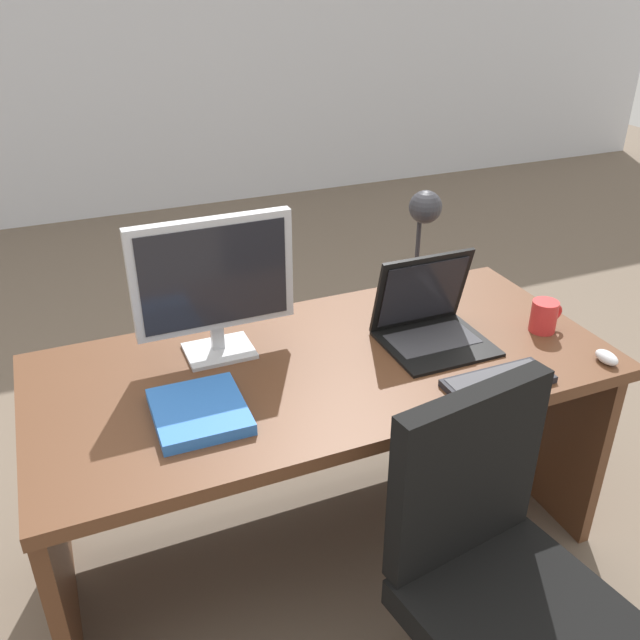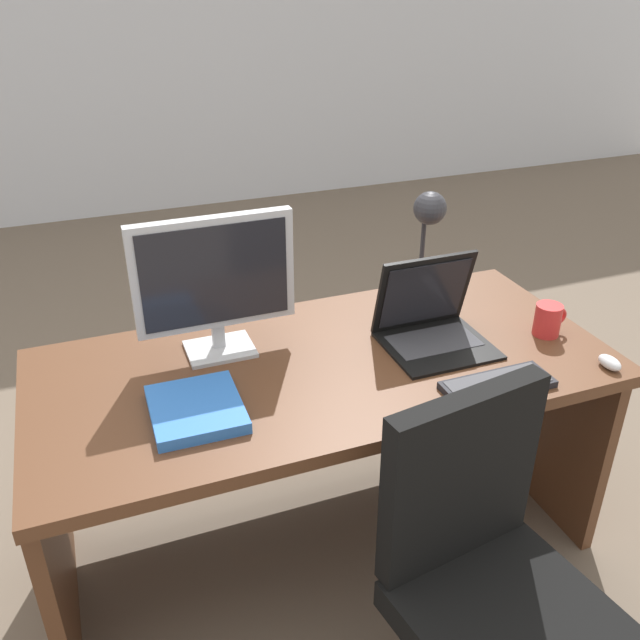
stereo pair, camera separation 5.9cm
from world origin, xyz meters
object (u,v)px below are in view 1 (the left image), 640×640
Objects in this scene: monitor at (214,280)px; office_chair at (496,609)px; desk at (319,409)px; mouse at (607,357)px; desk_lamp at (424,221)px; coffee_mug at (544,316)px; book at (199,411)px; keyboard at (498,381)px; laptop at (428,313)px.

monitor is 0.51× the size of office_chair.
desk is at bearing -24.11° from monitor.
office_chair reaches higher than mouse.
coffee_mug is (0.24, -0.37, -0.23)m from desk_lamp.
desk is 0.71m from desk_lamp.
book is (-0.41, -0.17, 0.22)m from desk.
office_chair is (-0.31, -0.97, -0.64)m from desk_lamp.
mouse is 0.72× the size of coffee_mug.
desk is 4.45× the size of desk_lamp.
mouse reaches higher than keyboard.
laptop is at bearing 140.06° from mouse.
desk is 0.45m from laptop.
book is 0.89m from office_chair.
office_chair reaches higher than coffee_mug.
keyboard is (0.40, -0.34, 0.21)m from desk.
desk_lamp is 1.00m from book.
laptop is 0.34× the size of office_chair.
mouse is at bearing -25.54° from monitor.
monitor reaches higher than laptop.
desk_lamp reaches higher than office_chair.
laptop is at bearing -13.70° from monitor.
desk_lamp is at bearing 24.50° from book.
book is 0.29× the size of office_chair.
office_chair is (-0.23, -0.39, -0.38)m from keyboard.
office_chair is at bearing -104.65° from laptop.
desk is at bearing 153.95° from mouse.
laptop is 3.93× the size of mouse.
desk_lamp is at bearing 64.87° from laptop.
keyboard reaches higher than desk.
laptop is 1.19× the size of book.
laptop is at bearing -115.13° from desk_lamp.
desk_lamp is (0.48, 0.23, 0.48)m from desk.
laptop is 2.83× the size of coffee_mug.
desk is 0.54m from monitor.
coffee_mug is (0.36, -0.11, -0.03)m from laptop.
office_chair is (-0.18, -0.70, -0.45)m from laptop.
keyboard is 1.19× the size of book.
monitor is at bearing 117.36° from office_chair.
office_chair is at bearing -62.64° from monitor.
keyboard is at bearing 175.68° from mouse.
keyboard is at bearing -97.63° from desk_lamp.
laptop is at bearing 10.42° from book.
desk is 0.49m from book.
desk_lamp reaches higher than book.
desk is 5.40× the size of keyboard.
desk is 0.57m from keyboard.
laptop is (0.35, -0.03, 0.28)m from desk.
desk_lamp is at bearing 115.25° from mouse.
laptop is 0.33m from keyboard.
desk is at bearing 139.15° from keyboard.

